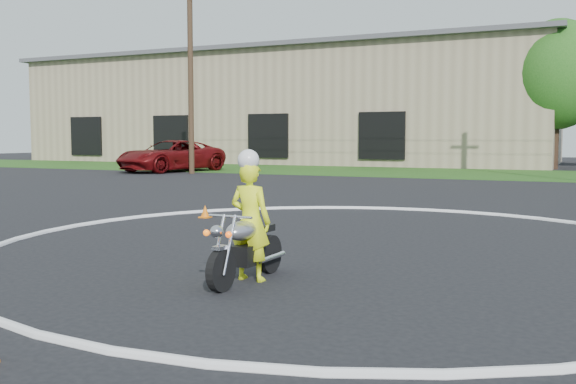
% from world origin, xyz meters
% --- Properties ---
extents(ground, '(120.00, 120.00, 0.00)m').
position_xyz_m(ground, '(0.00, 0.00, 0.00)').
color(ground, black).
rests_on(ground, ground).
extents(grass_strip, '(120.00, 10.00, 0.02)m').
position_xyz_m(grass_strip, '(0.00, 27.00, 0.01)').
color(grass_strip, '#1E4714').
rests_on(grass_strip, ground).
extents(course_markings, '(19.05, 19.05, 0.12)m').
position_xyz_m(course_markings, '(2.17, 4.35, 0.01)').
color(course_markings, silver).
rests_on(course_markings, ground).
extents(primary_motorcycle, '(0.62, 1.77, 0.93)m').
position_xyz_m(primary_motorcycle, '(-0.27, -0.08, 0.45)').
color(primary_motorcycle, black).
rests_on(primary_motorcycle, ground).
extents(rider_primary_grp, '(0.58, 0.39, 1.72)m').
position_xyz_m(rider_primary_grp, '(-0.27, 0.05, 0.83)').
color(rider_primary_grp, '#ECFF1A').
rests_on(rider_primary_grp, ground).
extents(pickup_grp, '(4.39, 6.77, 1.73)m').
position_xyz_m(pickup_grp, '(-17.13, 22.16, 0.87)').
color(pickup_grp, '#5F0A0C').
rests_on(pickup_grp, ground).
extents(warehouse, '(41.00, 17.00, 8.30)m').
position_xyz_m(warehouse, '(-18.00, 39.99, 4.16)').
color(warehouse, tan).
rests_on(warehouse, ground).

